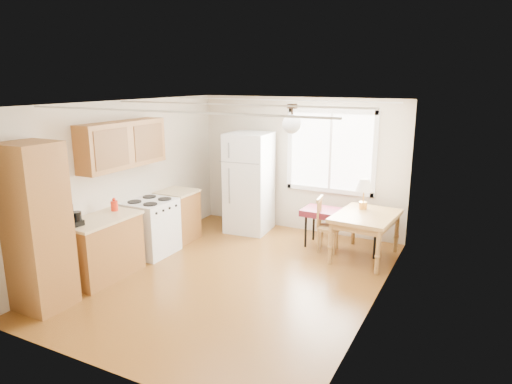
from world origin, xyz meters
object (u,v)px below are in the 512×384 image
Objects in this scene: refrigerator at (249,183)px; bench at (343,216)px; chair at (324,221)px; dining_table at (366,220)px.

refrigerator is 1.91m from bench.
bench is at bearing 31.49° from chair.
refrigerator reaches higher than dining_table.
bench is 0.49m from dining_table.
chair reaches higher than dining_table.
dining_table is 1.38× the size of chair.
refrigerator is 2.36m from dining_table.
refrigerator is 1.50× the size of dining_table.
dining_table is at bearing -8.39° from chair.
refrigerator is 2.06× the size of chair.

